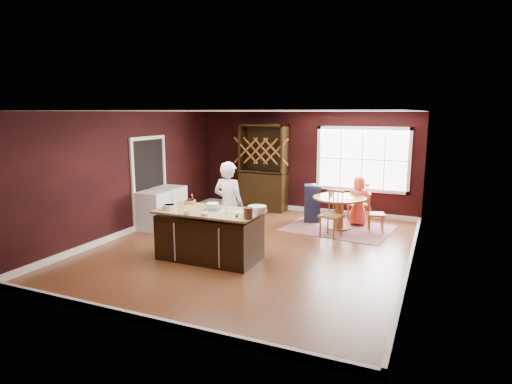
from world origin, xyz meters
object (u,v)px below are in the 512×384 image
(kitchen_island, at_px, (210,236))
(chair_north, at_px, (358,202))
(washer, at_px, (154,211))
(high_chair, at_px, (312,203))
(dryer, at_px, (170,205))
(hutch, at_px, (263,168))
(chair_south, at_px, (331,214))
(baker, at_px, (229,205))
(chair_east, at_px, (376,212))
(dining_table, at_px, (339,206))
(toddler, at_px, (313,190))
(layer_cake, at_px, (213,207))
(seated_woman, at_px, (359,201))

(kitchen_island, bearing_deg, chair_north, 62.66)
(kitchen_island, height_order, washer, kitchen_island)
(high_chair, bearing_deg, dryer, -171.82)
(hutch, bearing_deg, chair_south, -38.30)
(high_chair, bearing_deg, hutch, 137.02)
(baker, bearing_deg, washer, -10.34)
(kitchen_island, xyz_separation_m, washer, (-2.17, 1.23, 0.01))
(kitchen_island, height_order, chair_east, kitchen_island)
(dining_table, bearing_deg, dryer, -163.22)
(chair_north, xyz_separation_m, toddler, (-1.02, -0.46, 0.32))
(kitchen_island, height_order, high_chair, high_chair)
(chair_east, height_order, chair_north, chair_north)
(chair_east, xyz_separation_m, toddler, (-1.58, 0.30, 0.36))
(toddler, bearing_deg, washer, -145.46)
(kitchen_island, distance_m, dryer, 2.87)
(chair_north, distance_m, high_chair, 1.12)
(kitchen_island, relative_size, chair_east, 2.09)
(baker, bearing_deg, high_chair, -105.79)
(dining_table, height_order, chair_north, chair_north)
(chair_north, distance_m, hutch, 2.76)
(hutch, bearing_deg, chair_east, -18.57)
(chair_east, xyz_separation_m, washer, (-4.73, -1.86, -0.01))
(kitchen_island, xyz_separation_m, layer_cake, (0.05, 0.04, 0.55))
(baker, height_order, dryer, baker)
(chair_north, bearing_deg, baker, 19.63)
(layer_cake, bearing_deg, seated_woman, 60.08)
(washer, bearing_deg, chair_north, 32.22)
(dining_table, bearing_deg, kitchen_island, -119.50)
(baker, bearing_deg, layer_cake, 94.29)
(layer_cake, bearing_deg, chair_south, 53.73)
(layer_cake, relative_size, chair_south, 0.31)
(dining_table, distance_m, chair_north, 0.86)
(washer, xyz_separation_m, dryer, (0.00, 0.64, 0.01))
(chair_north, bearing_deg, toddler, -14.21)
(chair_east, relative_size, toddler, 3.49)
(layer_cake, height_order, washer, layer_cake)
(chair_south, relative_size, dryer, 1.13)
(hutch, distance_m, washer, 3.39)
(chair_south, distance_m, toddler, 1.35)
(dining_table, relative_size, dryer, 1.35)
(chair_east, xyz_separation_m, chair_south, (-0.84, -0.79, 0.06))
(chair_north, distance_m, washer, 4.92)
(high_chair, xyz_separation_m, toddler, (0.01, -0.03, 0.33))
(high_chair, distance_m, hutch, 1.92)
(chair_east, bearing_deg, toddler, 65.03)
(layer_cake, relative_size, chair_east, 0.35)
(chair_north, relative_size, dryer, 1.08)
(chair_north, distance_m, dryer, 4.61)
(seated_woman, distance_m, dryer, 4.57)
(baker, relative_size, layer_cake, 5.51)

